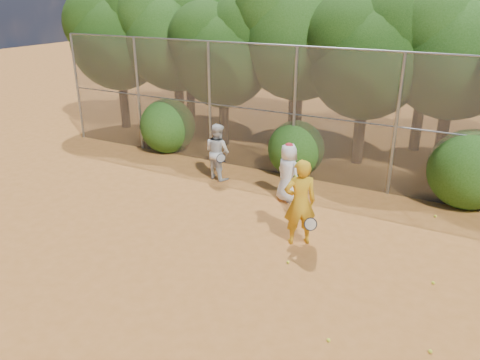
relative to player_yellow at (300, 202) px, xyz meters
The scene contains 22 objects.
ground 2.46m from the player_yellow, 109.63° to the right, with size 80.00×80.00×0.00m, color #A66025.
fence_back 4.12m from the player_yellow, 102.59° to the left, with size 20.05×0.09×4.03m.
tree_0 12.15m from the player_yellow, 149.80° to the left, with size 4.38×3.81×6.00m.
tree_1 10.51m from the player_yellow, 140.08° to the left, with size 4.64×4.03×6.35m.
tree_2 8.15m from the player_yellow, 132.23° to the left, with size 3.99×3.47×5.47m.
tree_3 8.00m from the player_yellow, 111.75° to the left, with size 4.89×4.26×6.70m.
tree_4 6.72m from the player_yellow, 91.84° to the left, with size 4.19×3.64×5.73m.
tree_5 7.91m from the player_yellow, 71.60° to the left, with size 4.51×3.92×6.17m.
tree_9 12.76m from the player_yellow, 134.84° to the left, with size 4.83×4.20×6.62m.
tree_10 10.32m from the player_yellow, 112.40° to the left, with size 5.15×4.48×7.06m.
tree_11 9.19m from the player_yellow, 81.28° to the left, with size 4.64×4.03×6.35m.
bush_0 7.95m from the player_yellow, 148.15° to the left, with size 2.00×2.00×2.00m, color #204A12.
bush_1 4.55m from the player_yellow, 112.66° to the left, with size 1.80×1.80×1.80m, color #204A12.
bush_2 5.31m from the player_yellow, 52.24° to the left, with size 2.20×2.20×2.20m, color #204A12.
player_yellow is the anchor object (origin of this frame).
player_teen 2.38m from the player_yellow, 118.91° to the left, with size 0.96×0.83×1.69m.
player_white 4.55m from the player_yellow, 144.88° to the left, with size 1.01×0.89×1.76m.
ball_0 3.20m from the player_yellow, ahead, with size 0.07×0.07×0.07m, color #CDD727.
ball_1 3.51m from the player_yellow, 59.80° to the right, with size 0.07×0.07×0.07m, color #CDD727.
ball_2 4.14m from the player_yellow, 36.34° to the right, with size 0.07×0.07×0.07m, color #CDD727.
ball_3 1.39m from the player_yellow, 81.14° to the right, with size 0.07×0.07×0.07m, color #CDD727.
ball_4 4.07m from the player_yellow, 47.10° to the left, with size 0.07×0.07×0.07m, color #CDD727.
Camera 1 is at (4.07, -7.02, 5.48)m, focal length 35.00 mm.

